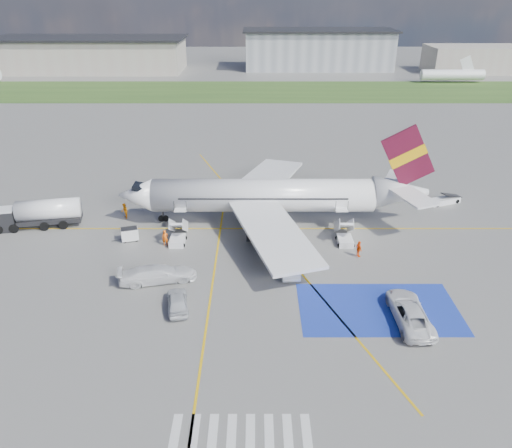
{
  "coord_description": "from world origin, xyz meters",
  "views": [
    {
      "loc": [
        -0.85,
        -40.45,
        25.9
      ],
      "look_at": [
        -0.83,
        5.99,
        3.5
      ],
      "focal_mm": 35.0,
      "sensor_mm": 36.0,
      "label": 1
    }
  ],
  "objects_px": {
    "fuel_tanker": "(39,216)",
    "van_white_a": "(410,310)",
    "car_silver_a": "(177,301)",
    "belt_loader": "(444,201)",
    "van_white_b": "(157,272)",
    "gpu_cart": "(130,235)",
    "car_silver_b": "(288,265)",
    "airliner": "(276,195)"
  },
  "relations": [
    {
      "from": "gpu_cart",
      "to": "van_white_a",
      "type": "distance_m",
      "value": 30.83
    },
    {
      "from": "car_silver_a",
      "to": "van_white_a",
      "type": "xyz_separation_m",
      "value": [
        19.94,
        -1.72,
        0.32
      ]
    },
    {
      "from": "car_silver_a",
      "to": "van_white_b",
      "type": "height_order",
      "value": "van_white_b"
    },
    {
      "from": "gpu_cart",
      "to": "car_silver_a",
      "type": "relative_size",
      "value": 0.47
    },
    {
      "from": "fuel_tanker",
      "to": "belt_loader",
      "type": "relative_size",
      "value": 2.11
    },
    {
      "from": "car_silver_a",
      "to": "van_white_a",
      "type": "height_order",
      "value": "van_white_a"
    },
    {
      "from": "car_silver_b",
      "to": "van_white_b",
      "type": "distance_m",
      "value": 12.71
    },
    {
      "from": "belt_loader",
      "to": "van_white_a",
      "type": "height_order",
      "value": "van_white_a"
    },
    {
      "from": "airliner",
      "to": "car_silver_b",
      "type": "relative_size",
      "value": 7.33
    },
    {
      "from": "gpu_cart",
      "to": "car_silver_a",
      "type": "xyz_separation_m",
      "value": [
        7.15,
        -12.99,
        0.07
      ]
    },
    {
      "from": "fuel_tanker",
      "to": "van_white_a",
      "type": "xyz_separation_m",
      "value": [
        38.51,
        -18.29,
        -0.31
      ]
    },
    {
      "from": "fuel_tanker",
      "to": "gpu_cart",
      "type": "bearing_deg",
      "value": -27.98
    },
    {
      "from": "gpu_cart",
      "to": "car_silver_b",
      "type": "height_order",
      "value": "car_silver_b"
    },
    {
      "from": "car_silver_a",
      "to": "gpu_cart",
      "type": "bearing_deg",
      "value": -72.03
    },
    {
      "from": "fuel_tanker",
      "to": "belt_loader",
      "type": "distance_m",
      "value": 50.63
    },
    {
      "from": "gpu_cart",
      "to": "belt_loader",
      "type": "height_order",
      "value": "gpu_cart"
    },
    {
      "from": "van_white_b",
      "to": "airliner",
      "type": "bearing_deg",
      "value": -53.22
    },
    {
      "from": "airliner",
      "to": "fuel_tanker",
      "type": "distance_m",
      "value": 27.93
    },
    {
      "from": "airliner",
      "to": "car_silver_a",
      "type": "distance_m",
      "value": 20.37
    },
    {
      "from": "belt_loader",
      "to": "van_white_b",
      "type": "bearing_deg",
      "value": -172.8
    },
    {
      "from": "car_silver_b",
      "to": "van_white_a",
      "type": "distance_m",
      "value": 12.69
    },
    {
      "from": "gpu_cart",
      "to": "car_silver_a",
      "type": "bearing_deg",
      "value": -78.38
    },
    {
      "from": "car_silver_a",
      "to": "car_silver_b",
      "type": "bearing_deg",
      "value": -159.1
    },
    {
      "from": "belt_loader",
      "to": "van_white_b",
      "type": "height_order",
      "value": "van_white_b"
    },
    {
      "from": "airliner",
      "to": "belt_loader",
      "type": "relative_size",
      "value": 7.78
    },
    {
      "from": "van_white_a",
      "to": "car_silver_a",
      "type": "bearing_deg",
      "value": -5.67
    },
    {
      "from": "car_silver_a",
      "to": "van_white_a",
      "type": "relative_size",
      "value": 0.77
    },
    {
      "from": "airliner",
      "to": "van_white_b",
      "type": "distance_m",
      "value": 18.04
    },
    {
      "from": "gpu_cart",
      "to": "van_white_a",
      "type": "bearing_deg",
      "value": -45.72
    },
    {
      "from": "airliner",
      "to": "fuel_tanker",
      "type": "height_order",
      "value": "airliner"
    },
    {
      "from": "airliner",
      "to": "van_white_a",
      "type": "bearing_deg",
      "value": -61.48
    },
    {
      "from": "van_white_a",
      "to": "van_white_b",
      "type": "xyz_separation_m",
      "value": [
        -22.47,
        6.2,
        0.0
      ]
    },
    {
      "from": "fuel_tanker",
      "to": "car_silver_a",
      "type": "height_order",
      "value": "fuel_tanker"
    },
    {
      "from": "van_white_a",
      "to": "van_white_b",
      "type": "distance_m",
      "value": 23.31
    },
    {
      "from": "airliner",
      "to": "car_silver_a",
      "type": "height_order",
      "value": "airliner"
    },
    {
      "from": "fuel_tanker",
      "to": "gpu_cart",
      "type": "height_order",
      "value": "fuel_tanker"
    },
    {
      "from": "gpu_cart",
      "to": "car_silver_a",
      "type": "distance_m",
      "value": 14.83
    },
    {
      "from": "belt_loader",
      "to": "van_white_b",
      "type": "distance_m",
      "value": 39.05
    },
    {
      "from": "fuel_tanker",
      "to": "car_silver_a",
      "type": "bearing_deg",
      "value": -52.31
    },
    {
      "from": "fuel_tanker",
      "to": "car_silver_a",
      "type": "relative_size",
      "value": 2.24
    },
    {
      "from": "car_silver_a",
      "to": "car_silver_b",
      "type": "xyz_separation_m",
      "value": [
        10.06,
        6.23,
        0.07
      ]
    },
    {
      "from": "gpu_cart",
      "to": "belt_loader",
      "type": "distance_m",
      "value": 40.13
    }
  ]
}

